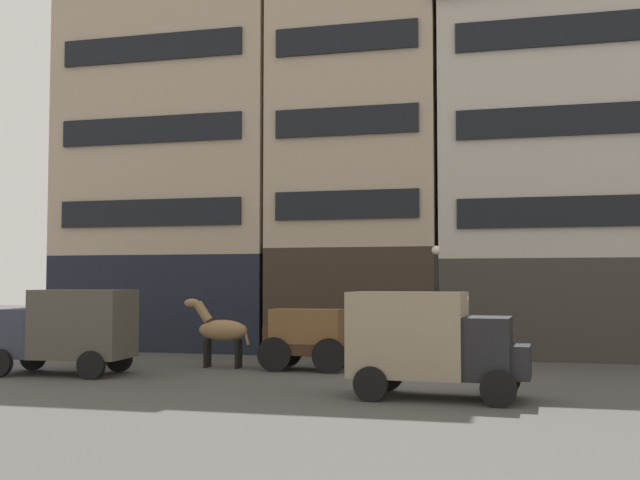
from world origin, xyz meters
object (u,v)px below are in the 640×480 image
Objects in this scene: cargo_wagon at (305,335)px; streetlamp_curbside at (437,287)px; pedestrian_officer at (434,340)px; draft_horse at (220,330)px; fire_hydrant_curbside at (77,344)px; delivery_truck_near at (432,340)px; delivery_truck_far at (66,328)px.

cargo_wagon is 4.98m from streetlamp_curbside.
cargo_wagon reaches higher than pedestrian_officer.
draft_horse is 1.31× the size of pedestrian_officer.
delivery_truck_near is at bearing -28.47° from fire_hydrant_curbside.
delivery_truck_far is at bearing -153.42° from streetlamp_curbside.
streetlamp_curbside reaches higher than draft_horse.
fire_hydrant_curbside is (-14.15, 0.47, -2.24)m from streetlamp_curbside.
pedestrian_officer is at bearing 9.31° from draft_horse.
streetlamp_curbside reaches higher than pedestrian_officer.
delivery_truck_near is at bearing -47.30° from cargo_wagon.
fire_hydrant_curbside is at bearing 157.30° from draft_horse.
draft_horse is at bearing -159.93° from streetlamp_curbside.
cargo_wagon is at bearing 132.70° from delivery_truck_near.
streetlamp_curbside is 14.33m from fire_hydrant_curbside.
streetlamp_curbside is at bearing 26.58° from delivery_truck_far.
pedestrian_officer is 14.32m from fire_hydrant_curbside.
streetlamp_curbside reaches higher than delivery_truck_far.
cargo_wagon is 3.51× the size of fire_hydrant_curbside.
fire_hydrant_curbside is at bearing 118.67° from delivery_truck_far.
delivery_truck_far is (-11.51, 2.07, 0.00)m from delivery_truck_near.
fire_hydrant_curbside is (-3.24, 5.93, -1.00)m from delivery_truck_far.
delivery_truck_near is 2.47× the size of pedestrian_officer.
cargo_wagon is 6.79m from delivery_truck_near.
cargo_wagon is 0.71× the size of streetlamp_curbside.
pedestrian_officer is at bearing -88.40° from streetlamp_curbside.
draft_horse is 7.84m from fire_hydrant_curbside.
streetlamp_curbside reaches higher than fire_hydrant_curbside.
delivery_truck_far is 12.26m from streetlamp_curbside.
draft_horse is at bearing 36.43° from delivery_truck_far.
delivery_truck_near is 11.69m from delivery_truck_far.
delivery_truck_far is at bearing -157.09° from cargo_wagon.
delivery_truck_near reaches higher than draft_horse.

